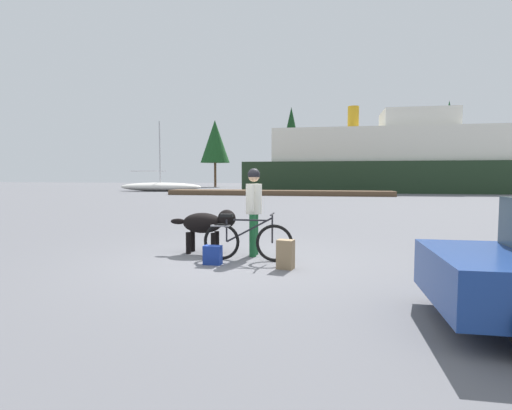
{
  "coord_description": "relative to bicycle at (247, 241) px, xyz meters",
  "views": [
    {
      "loc": [
        1.76,
        -7.19,
        1.59
      ],
      "look_at": [
        0.28,
        0.98,
        0.99
      ],
      "focal_mm": 28.07,
      "sensor_mm": 36.0,
      "label": 1
    }
  ],
  "objects": [
    {
      "name": "ground_plane",
      "position": [
        -0.27,
        -0.1,
        -0.38
      ],
      "size": [
        160.0,
        160.0,
        0.0
      ],
      "primitive_type": "plane",
      "color": "slate"
    },
    {
      "name": "bicycle",
      "position": [
        0.0,
        0.0,
        0.0
      ],
      "size": [
        1.71,
        0.44,
        0.9
      ],
      "color": "black",
      "rests_on": "ground_plane"
    },
    {
      "name": "person_cyclist",
      "position": [
        0.04,
        0.5,
        0.67
      ],
      "size": [
        0.32,
        0.53,
        1.74
      ],
      "color": "#19592D",
      "rests_on": "ground_plane"
    },
    {
      "name": "dog",
      "position": [
        -0.96,
        0.58,
        0.24
      ],
      "size": [
        1.39,
        0.49,
        0.91
      ],
      "color": "black",
      "rests_on": "ground_plane"
    },
    {
      "name": "backpack",
      "position": [
        0.78,
        -0.53,
        -0.13
      ],
      "size": [
        0.32,
        0.26,
        0.5
      ],
      "primitive_type": "cube",
      "rotation": [
        0.0,
        0.0,
        -0.22
      ],
      "color": "#8C7251",
      "rests_on": "ground_plane"
    },
    {
      "name": "handbag_pannier",
      "position": [
        -0.55,
        -0.42,
        -0.21
      ],
      "size": [
        0.33,
        0.19,
        0.34
      ],
      "primitive_type": "cube",
      "rotation": [
        0.0,
        0.0,
        -0.05
      ],
      "color": "navy",
      "rests_on": "ground_plane"
    },
    {
      "name": "dock_pier",
      "position": [
        -2.56,
        25.74,
        -0.18
      ],
      "size": [
        18.37,
        2.69,
        0.4
      ],
      "primitive_type": "cube",
      "color": "brown",
      "rests_on": "ground_plane"
    },
    {
      "name": "ferry_boat",
      "position": [
        7.33,
        34.43,
        2.6
      ],
      "size": [
        27.73,
        8.62,
        8.54
      ],
      "color": "#1E331E",
      "rests_on": "ground_plane"
    },
    {
      "name": "sailboat_moored",
      "position": [
        -15.73,
        31.92,
        0.1
      ],
      "size": [
        8.89,
        2.49,
        7.21
      ],
      "color": "silver",
      "rests_on": "ground_plane"
    },
    {
      "name": "pine_tree_far_left",
      "position": [
        -14.44,
        48.05,
        6.08
      ],
      "size": [
        4.14,
        4.14,
        9.49
      ],
      "color": "#4C331E",
      "rests_on": "ground_plane"
    },
    {
      "name": "pine_tree_center",
      "position": [
        -3.57,
        47.67,
        6.21
      ],
      "size": [
        3.8,
        3.8,
        10.92
      ],
      "color": "#4C331E",
      "rests_on": "ground_plane"
    },
    {
      "name": "pine_tree_far_right",
      "position": [
        16.77,
        48.77,
        6.58
      ],
      "size": [
        3.39,
        3.39,
        11.31
      ],
      "color": "#4C331E",
      "rests_on": "ground_plane"
    },
    {
      "name": "pine_tree_mid_back",
      "position": [
        4.65,
        55.44,
        5.89
      ],
      "size": [
        2.95,
        2.95,
        9.84
      ],
      "color": "#4C331E",
      "rests_on": "ground_plane"
    }
  ]
}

